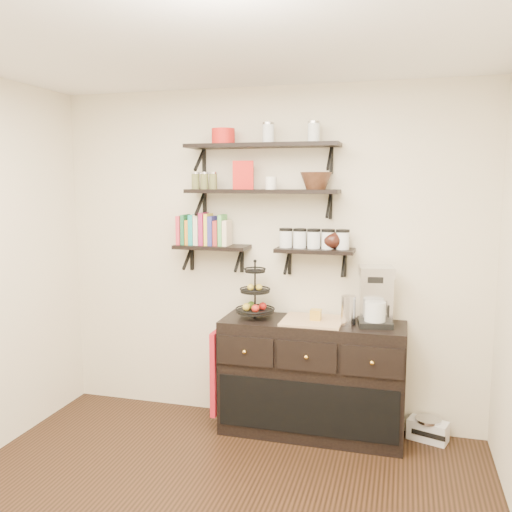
% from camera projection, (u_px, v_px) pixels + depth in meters
% --- Properties ---
extents(ceiling, '(3.50, 3.50, 0.02)m').
position_uv_depth(ceiling, '(175.00, 23.00, 2.55)').
color(ceiling, white).
rests_on(ceiling, back_wall).
extents(back_wall, '(3.50, 0.02, 2.70)m').
position_uv_depth(back_wall, '(266.00, 257.00, 4.40)').
color(back_wall, beige).
rests_on(back_wall, ground).
extents(shelf_top, '(1.20, 0.27, 0.23)m').
position_uv_depth(shelf_top, '(262.00, 146.00, 4.16)').
color(shelf_top, black).
rests_on(shelf_top, back_wall).
extents(shelf_mid, '(1.20, 0.27, 0.23)m').
position_uv_depth(shelf_mid, '(262.00, 192.00, 4.21)').
color(shelf_mid, black).
rests_on(shelf_mid, back_wall).
extents(shelf_low_left, '(0.60, 0.25, 0.23)m').
position_uv_depth(shelf_low_left, '(212.00, 248.00, 4.39)').
color(shelf_low_left, black).
rests_on(shelf_low_left, back_wall).
extents(shelf_low_right, '(0.60, 0.25, 0.23)m').
position_uv_depth(shelf_low_right, '(315.00, 251.00, 4.17)').
color(shelf_low_right, black).
rests_on(shelf_low_right, back_wall).
extents(cookbooks, '(0.40, 0.15, 0.26)m').
position_uv_depth(cookbooks, '(204.00, 231.00, 4.39)').
color(cookbooks, '#D13144').
rests_on(cookbooks, shelf_low_left).
extents(glass_canisters, '(0.54, 0.10, 0.13)m').
position_uv_depth(glass_canisters, '(314.00, 240.00, 4.16)').
color(glass_canisters, silver).
rests_on(glass_canisters, shelf_low_right).
extents(sideboard, '(1.40, 0.50, 0.92)m').
position_uv_depth(sideboard, '(312.00, 378.00, 4.19)').
color(sideboard, black).
rests_on(sideboard, floor).
extents(fruit_stand, '(0.30, 0.30, 0.44)m').
position_uv_depth(fruit_stand, '(255.00, 299.00, 4.23)').
color(fruit_stand, black).
rests_on(fruit_stand, sideboard).
extents(candle, '(0.08, 0.08, 0.08)m').
position_uv_depth(candle, '(316.00, 315.00, 4.11)').
color(candle, '#BB8E2B').
rests_on(candle, sideboard).
extents(coffee_maker, '(0.28, 0.27, 0.45)m').
position_uv_depth(coffee_maker, '(376.00, 297.00, 4.01)').
color(coffee_maker, black).
rests_on(coffee_maker, sideboard).
extents(thermal_carafe, '(0.11, 0.11, 0.22)m').
position_uv_depth(thermal_carafe, '(348.00, 310.00, 4.02)').
color(thermal_carafe, silver).
rests_on(thermal_carafe, sideboard).
extents(apron, '(0.04, 0.29, 0.67)m').
position_uv_depth(apron, '(218.00, 370.00, 4.28)').
color(apron, '#A5112C').
rests_on(apron, sideboard).
extents(radio, '(0.32, 0.25, 0.17)m').
position_uv_depth(radio, '(428.00, 429.00, 4.12)').
color(radio, silver).
rests_on(radio, floor).
extents(recipe_box, '(0.17, 0.09, 0.22)m').
position_uv_depth(recipe_box, '(243.00, 175.00, 4.22)').
color(recipe_box, red).
rests_on(recipe_box, shelf_mid).
extents(walnut_bowl, '(0.24, 0.24, 0.13)m').
position_uv_depth(walnut_bowl, '(316.00, 181.00, 4.08)').
color(walnut_bowl, black).
rests_on(walnut_bowl, shelf_mid).
extents(ramekins, '(0.09, 0.09, 0.10)m').
position_uv_depth(ramekins, '(271.00, 183.00, 4.17)').
color(ramekins, white).
rests_on(ramekins, shelf_mid).
extents(teapot, '(0.21, 0.15, 0.15)m').
position_uv_depth(teapot, '(333.00, 239.00, 4.12)').
color(teapot, black).
rests_on(teapot, shelf_low_right).
extents(red_pot, '(0.18, 0.18, 0.12)m').
position_uv_depth(red_pot, '(223.00, 136.00, 4.23)').
color(red_pot, red).
rests_on(red_pot, shelf_top).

